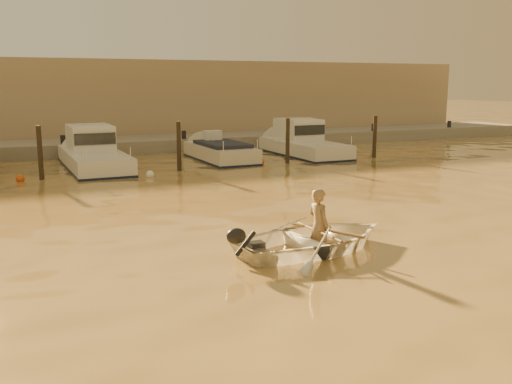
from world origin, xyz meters
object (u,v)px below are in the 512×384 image
moored_boat_3 (220,155)px  dinghy (315,239)px  moored_boat_2 (93,153)px  moored_boat_4 (304,142)px  waterfront_building (116,101)px  person (319,226)px

moored_boat_3 → dinghy: bearing=-103.4°
dinghy → moored_boat_2: 14.44m
moored_boat_4 → dinghy: bearing=-118.8°
waterfront_building → person: bearing=-91.9°
moored_boat_3 → waterfront_building: waterfront_building is taller
person → moored_boat_3: 14.62m
dinghy → moored_boat_4: moored_boat_4 is taller
dinghy → moored_boat_3: bearing=-20.4°
moored_boat_3 → moored_boat_4: bearing=0.0°
moored_boat_3 → person: bearing=-103.1°
waterfront_building → moored_boat_3: bearing=-77.4°
moored_boat_4 → moored_boat_2: bearing=180.0°
moored_boat_4 → waterfront_building: size_ratio=0.15×
moored_boat_2 → moored_boat_4: bearing=0.0°
dinghy → waterfront_building: 25.36m
dinghy → moored_boat_4: size_ratio=0.55×
moored_boat_2 → person: bearing=-80.4°
person → moored_boat_2: (-2.40, 14.24, 0.11)m
person → moored_boat_3: size_ratio=0.29×
person → moored_boat_2: moored_boat_2 is taller
dinghy → waterfront_building: size_ratio=0.08×
person → moored_boat_3: (3.31, 14.24, -0.29)m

